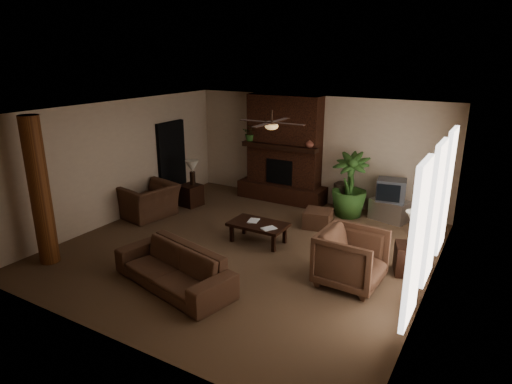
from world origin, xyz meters
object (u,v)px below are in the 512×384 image
Objects in this scene: log_column at (40,192)px; floor_vase at (340,194)px; sofa at (173,262)px; lamp_right at (415,223)px; coffee_table at (258,226)px; ottoman at (318,219)px; armchair_right at (351,256)px; tv_stand at (389,210)px; side_table_left at (191,195)px; side_table_right at (409,259)px; lamp_left at (192,168)px; floor_plant at (349,198)px; armchair_left at (148,196)px.

log_column reaches higher than floor_vase.
lamp_right is at bearing 48.66° from sofa.
coffee_table reaches higher than ottoman.
tv_stand is (-0.19, 3.42, -0.28)m from armchair_right.
side_table_left reaches higher than tv_stand.
armchair_right is 2.64m from ottoman.
armchair_right reaches higher than tv_stand.
side_table_right is at bearing 49.31° from sofa.
armchair_right is at bearing -67.33° from floor_vase.
lamp_left is at bearing -176.39° from ottoman.
lamp_right is at bearing -10.50° from lamp_left.
log_column is 3.29× the size of tv_stand.
floor_plant is 2.85× the size of side_table_right.
armchair_left is at bearing -179.89° from coffee_table.
floor_vase is at bearing 74.02° from coffee_table.
armchair_left is 1.02× the size of coffee_table.
sofa reaches higher than coffee_table.
floor_plant is at bearing -153.29° from tv_stand.
tv_stand is 1.55× the size of side_table_left.
sofa is at bearing -56.57° from lamp_left.
ottoman is 2.60m from side_table_right.
armchair_left is 1.44× the size of tv_stand.
armchair_left is at bearing -108.19° from lamp_left.
floor_plant is at bearing 19.26° from side_table_left.
side_table_right is at bearing -28.57° from ottoman.
sofa is 2.32m from coffee_table.
side_table_right is (6.05, 2.97, -1.12)m from log_column.
armchair_left is at bearing -178.19° from side_table_right.
lamp_left is (0.04, 0.05, 0.73)m from side_table_left.
coffee_table is (0.34, 2.30, -0.08)m from sofa.
armchair_right reaches higher than floor_plant.
lamp_right is (1.02, -2.54, 0.75)m from tv_stand.
lamp_left reaches higher than sofa.
armchair_right is (2.59, 1.57, 0.08)m from sofa.
tv_stand is 1.28m from floor_vase.
log_column is at bearing -127.97° from floor_plant.
sofa is at bearing 10.41° from log_column.
ottoman is 0.78× the size of floor_vase.
armchair_left reaches higher than ottoman.
coffee_table is 3.39m from tv_stand.
coffee_table is 1.56× the size of floor_vase.
lamp_right is (1.96, -2.34, 0.56)m from floor_plant.
coffee_table is at bearing 42.78° from log_column.
ottoman is at bearing -108.53° from floor_plant.
sofa is at bearing -55.66° from side_table_left.
log_column is 4.31× the size of lamp_right.
floor_plant is (1.45, 4.79, -0.01)m from sofa.
side_table_left is 0.85× the size of lamp_right.
tv_stand is at bearing 111.41° from side_table_right.
tv_stand is (1.30, 1.26, 0.05)m from ottoman.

